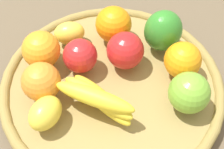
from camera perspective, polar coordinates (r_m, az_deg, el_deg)
ground_plane at (r=0.70m, az=-0.00°, el=-2.95°), size 2.40×2.40×0.00m
basket at (r=0.68m, az=-0.00°, el=-1.98°), size 0.45×0.45×0.04m
apple_2 at (r=0.67m, az=2.45°, el=4.01°), size 0.10×0.10×0.08m
apple_1 at (r=0.67m, az=-5.30°, el=3.32°), size 0.08×0.08×0.07m
orange_0 at (r=0.67m, az=11.89°, el=2.38°), size 0.10×0.10×0.07m
orange_3 at (r=0.68m, az=-11.93°, el=4.13°), size 0.11×0.11×0.08m
orange_2 at (r=0.72m, az=0.25°, el=8.52°), size 0.11×0.11×0.08m
banana_bunch at (r=0.61m, az=-2.41°, el=-4.02°), size 0.15×0.08×0.06m
orange_1 at (r=0.63m, az=-11.93°, el=-1.18°), size 0.10×0.10×0.07m
lemon_1 at (r=0.73m, az=-7.23°, el=7.01°), size 0.08×0.08×0.05m
bell_pepper at (r=0.70m, az=8.66°, el=7.36°), size 0.11×0.11×0.09m
apple_0 at (r=0.62m, az=12.95°, el=-3.03°), size 0.10×0.10×0.08m
lemon_0 at (r=0.60m, az=-11.24°, el=-6.44°), size 0.05×0.07×0.05m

